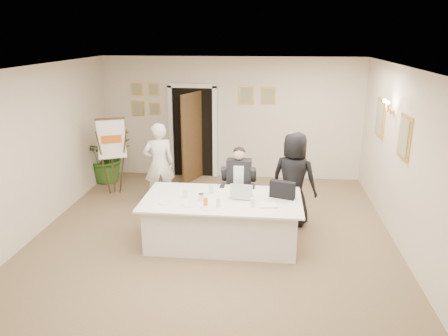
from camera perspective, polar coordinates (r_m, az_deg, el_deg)
floor at (r=7.31m, az=-1.61°, el=-9.61°), size 7.00×7.00×0.00m
ceiling at (r=6.54m, az=-1.82°, el=12.85°), size 6.00×7.00×0.02m
wall_back at (r=10.18m, az=0.95°, el=6.49°), size 6.00×0.10×2.80m
wall_front at (r=3.63m, az=-9.39°, el=-14.60°), size 6.00×0.10×2.80m
wall_left at (r=7.78m, az=-24.19°, el=1.56°), size 0.10×7.00×2.80m
wall_right at (r=7.05m, az=23.22°, el=0.19°), size 0.10×7.00×2.80m
doorway at (r=10.19m, az=-4.11°, el=4.41°), size 1.14×0.86×2.20m
pictures_back_wall at (r=10.18m, az=-3.60°, el=9.02°), size 3.40×0.06×0.80m
pictures_right_wall at (r=8.09m, az=20.94°, el=5.06°), size 0.06×2.20×0.80m
wall_sconce at (r=8.01m, az=20.72°, el=7.53°), size 0.20×0.30×0.24m
conference_table at (r=7.12m, az=-0.25°, el=-6.86°), size 2.52×1.35×0.78m
seated_man at (r=7.82m, az=1.94°, el=-2.16°), size 0.66×0.70×1.40m
flip_chart at (r=9.42m, az=-14.34°, el=1.01°), size 0.58×0.46×1.62m
standing_man at (r=8.70m, az=-8.48°, el=0.52°), size 0.71×0.59×1.65m
standing_woman at (r=7.77m, az=9.09°, el=-1.44°), size 0.96×0.80×1.68m
potted_palm at (r=10.35m, az=-15.05°, el=1.58°), size 1.44×1.41×1.22m
laptop at (r=6.98m, az=2.31°, el=-2.75°), size 0.39×0.41×0.28m
laptop_bag at (r=7.00m, az=7.64°, el=-2.83°), size 0.42×0.23×0.28m
paper_stack at (r=6.69m, az=5.85°, el=-4.90°), size 0.29×0.22×0.03m
plate_left at (r=6.83m, az=-7.66°, el=-4.55°), size 0.24×0.24×0.01m
plate_mid at (r=6.74m, az=-4.52°, el=-4.74°), size 0.29×0.29×0.01m
plate_near at (r=6.58m, az=-2.03°, el=-5.27°), size 0.28×0.28×0.01m
glass_a at (r=6.99m, az=-5.08°, el=-3.37°), size 0.08×0.08×0.14m
glass_b at (r=6.61m, az=-0.76°, el=-4.56°), size 0.07×0.07×0.14m
glass_c at (r=6.63m, az=3.74°, el=-4.53°), size 0.06×0.06×0.14m
glass_d at (r=7.14m, az=-1.69°, el=-2.86°), size 0.07×0.07×0.14m
oj_glass at (r=6.65m, az=-2.44°, el=-4.48°), size 0.07×0.07×0.13m
steel_jug at (r=6.88m, az=-2.99°, el=-3.82°), size 0.11×0.11×0.11m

